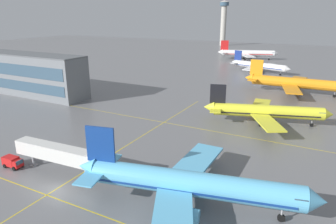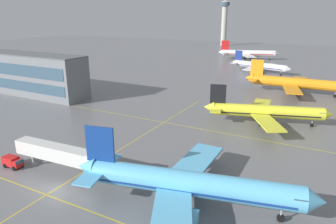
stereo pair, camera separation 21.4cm
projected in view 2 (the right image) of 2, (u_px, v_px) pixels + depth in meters
ground_plane at (56, 189)px, 53.07m from camera, size 600.00×600.00×0.00m
airliner_front_gate at (189, 184)px, 47.04m from camera, size 38.06×32.34×11.92m
airliner_second_row at (266, 111)px, 83.42m from camera, size 33.33×28.48×10.60m
airliner_third_row at (296, 83)px, 115.72m from camera, size 38.30×33.07×11.92m
airliner_far_left_stand at (259, 66)px, 157.78m from camera, size 32.45×27.68×10.26m
airliner_far_right_stand at (248, 53)px, 202.69m from camera, size 38.26×32.75×12.25m
taxiway_markings at (120, 150)px, 68.59m from camera, size 131.49×90.00×0.01m
service_truck_red_van at (13, 161)px, 60.46m from camera, size 4.18×2.29×2.10m
jet_bridge at (67, 155)px, 56.58m from camera, size 20.66×4.18×5.58m
terminal_building at (18, 72)px, 117.29m from camera, size 62.17×10.96×15.15m
control_tower at (224, 20)px, 288.08m from camera, size 8.82×8.82×41.14m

